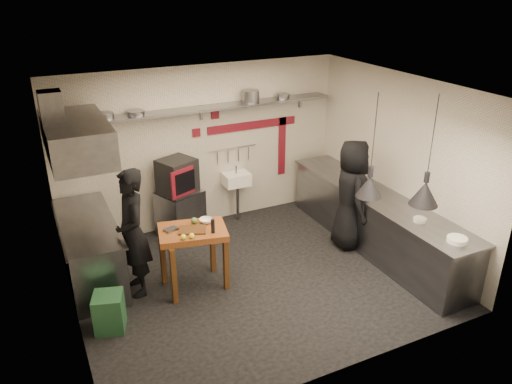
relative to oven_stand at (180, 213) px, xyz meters
name	(u,v)px	position (x,y,z in m)	size (l,w,h in m)	color
floor	(255,278)	(0.56, -1.78, -0.40)	(5.00, 5.00, 0.00)	black
ceiling	(255,90)	(0.56, -1.78, 2.40)	(5.00, 5.00, 0.00)	silver
wall_back	(202,147)	(0.56, 0.32, 1.00)	(5.00, 0.04, 2.80)	beige
wall_front	(344,266)	(0.56, -3.88, 1.00)	(5.00, 0.04, 2.80)	beige
wall_left	(63,229)	(-1.94, -1.78, 1.00)	(0.04, 4.20, 2.80)	beige
wall_right	(399,164)	(3.06, -1.78, 1.00)	(0.04, 4.20, 2.80)	beige
red_band_horiz	(253,125)	(1.51, 0.30, 1.28)	(1.70, 0.02, 0.14)	maroon
red_band_vert	(282,146)	(2.11, 0.30, 0.80)	(0.14, 0.02, 1.10)	maroon
red_tile_a	(215,115)	(0.81, 0.30, 1.55)	(0.14, 0.02, 0.14)	maroon
red_tile_b	(196,133)	(0.46, 0.30, 1.28)	(0.14, 0.02, 0.14)	maroon
back_shelf	(204,109)	(0.56, 0.14, 1.72)	(4.60, 0.34, 0.04)	slate
shelf_bracket_left	(83,126)	(-1.34, 0.29, 1.62)	(0.04, 0.06, 0.24)	slate
shelf_bracket_mid	(201,112)	(0.56, 0.29, 1.62)	(0.04, 0.06, 0.24)	slate
shelf_bracket_right	(300,101)	(2.46, 0.29, 1.62)	(0.04, 0.06, 0.24)	slate
pan_far_left	(106,116)	(-1.01, 0.14, 1.79)	(0.25, 0.25, 0.09)	slate
pan_mid_left	(136,113)	(-0.55, 0.14, 1.78)	(0.27, 0.27, 0.07)	slate
stock_pot	(251,96)	(1.40, 0.14, 1.84)	(0.29, 0.29, 0.20)	slate
pan_right	(283,96)	(2.02, 0.14, 1.78)	(0.24, 0.24, 0.08)	slate
oven_stand	(180,213)	(0.00, 0.00, 0.00)	(0.66, 0.60, 0.80)	slate
combi_oven	(177,176)	(-0.02, -0.02, 0.69)	(0.54, 0.50, 0.58)	black
oven_door	(183,183)	(-0.02, -0.32, 0.69)	(0.46, 0.03, 0.46)	maroon
oven_glass	(185,182)	(0.02, -0.32, 0.69)	(0.39, 0.02, 0.34)	black
hand_sink	(236,179)	(1.11, 0.14, 0.38)	(0.46, 0.34, 0.22)	white
sink_tap	(236,170)	(1.11, 0.14, 0.56)	(0.03, 0.03, 0.14)	slate
sink_drain	(238,202)	(1.11, 0.10, -0.06)	(0.06, 0.06, 0.66)	slate
utensil_rail	(233,148)	(1.11, 0.28, 0.92)	(0.02, 0.02, 0.90)	slate
counter_right	(375,222)	(2.71, -1.78, 0.05)	(0.70, 3.80, 0.90)	slate
counter_right_top	(378,196)	(2.71, -1.78, 0.52)	(0.76, 3.90, 0.03)	slate
plate_stack	(457,240)	(2.68, -3.43, 0.56)	(0.26, 0.26, 0.07)	white
small_bowl_right	(420,220)	(2.66, -2.77, 0.56)	(0.19, 0.19, 0.05)	white
counter_left	(90,251)	(-1.59, -0.73, 0.05)	(0.70, 1.90, 0.90)	slate
counter_left_top	(86,223)	(-1.59, -0.73, 0.52)	(0.76, 2.00, 0.03)	slate
extractor_hood	(77,138)	(-1.54, -0.73, 1.75)	(0.78, 1.60, 0.50)	slate
hood_duct	(52,111)	(-1.79, -0.73, 2.15)	(0.28, 0.28, 0.50)	slate
green_bin	(109,312)	(-1.58, -2.01, -0.15)	(0.36, 0.36, 0.50)	#1F4F2F
prep_table	(194,258)	(-0.30, -1.57, 0.06)	(0.92, 0.64, 0.92)	brown
cutting_board	(192,230)	(-0.32, -1.62, 0.53)	(0.37, 0.26, 0.03)	#533015
pepper_mill	(213,226)	(-0.08, -1.79, 0.62)	(0.05, 0.05, 0.20)	black
lemon_a	(183,237)	(-0.50, -1.80, 0.56)	(0.07, 0.07, 0.07)	#FCFF2B
lemon_b	(192,236)	(-0.39, -1.82, 0.56)	(0.07, 0.07, 0.07)	#FCFF2B
veg_ball	(194,221)	(-0.22, -1.43, 0.57)	(0.09, 0.09, 0.09)	#55853A
steel_tray	(171,229)	(-0.58, -1.48, 0.54)	(0.18, 0.12, 0.03)	slate
bowl	(206,221)	(-0.06, -1.47, 0.55)	(0.19, 0.19, 0.06)	white
heat_lamp_near	(373,147)	(1.86, -2.57, 1.70)	(0.35, 0.35, 1.40)	black
heat_lamp_far	(431,152)	(2.48, -2.96, 1.66)	(0.39, 0.39, 1.49)	black
chef_left	(133,233)	(-1.07, -1.33, 0.52)	(0.67, 0.44, 1.83)	black
chef_right	(351,194)	(2.38, -1.52, 0.50)	(0.88, 0.57, 1.80)	black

